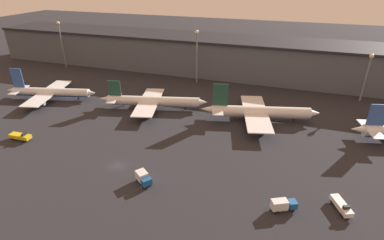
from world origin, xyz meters
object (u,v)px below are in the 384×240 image
at_px(service_vehicle_2, 283,205).
at_px(service_vehicle_4, 20,136).
at_px(airplane_0, 50,92).
at_px(service_vehicle_3, 143,178).
at_px(airplane_2, 259,112).
at_px(service_vehicle_1, 341,206).
at_px(airplane_1, 152,101).

bearing_deg(service_vehicle_2, service_vehicle_4, 149.19).
distance_m(airplane_0, service_vehicle_3, 75.80).
bearing_deg(service_vehicle_3, airplane_2, 100.16).
height_order(service_vehicle_1, service_vehicle_3, service_vehicle_3).
height_order(service_vehicle_2, service_vehicle_4, service_vehicle_2).
distance_m(service_vehicle_1, service_vehicle_3, 48.67).
bearing_deg(service_vehicle_1, airplane_0, -131.21).
distance_m(airplane_1, service_vehicle_2, 68.78).
relative_size(airplane_1, service_vehicle_4, 5.89).
bearing_deg(service_vehicle_2, service_vehicle_1, -7.69).
relative_size(service_vehicle_3, service_vehicle_4, 0.76).
xyz_separation_m(airplane_1, service_vehicle_4, (-30.42, -37.00, -1.89)).
height_order(airplane_0, service_vehicle_4, airplane_0).
bearing_deg(airplane_1, service_vehicle_2, -53.01).
bearing_deg(service_vehicle_4, service_vehicle_1, -2.92).
distance_m(airplane_0, service_vehicle_4, 35.85).
bearing_deg(airplane_1, airplane_2, -10.67).
distance_m(airplane_2, service_vehicle_3, 52.72).
distance_m(service_vehicle_1, service_vehicle_2, 13.72).
bearing_deg(airplane_0, service_vehicle_1, -30.91).
relative_size(airplane_2, service_vehicle_4, 5.84).
bearing_deg(service_vehicle_1, service_vehicle_3, -107.84).
bearing_deg(service_vehicle_1, airplane_1, -144.65).
bearing_deg(airplane_2, service_vehicle_3, -131.28).
bearing_deg(airplane_2, airplane_0, 170.54).
bearing_deg(service_vehicle_3, service_vehicle_1, 43.90).
xyz_separation_m(airplane_1, service_vehicle_2, (53.78, -42.85, -1.50)).
bearing_deg(airplane_1, service_vehicle_3, -81.85).
bearing_deg(service_vehicle_3, service_vehicle_2, 39.19).
distance_m(service_vehicle_2, service_vehicle_3, 35.38).
distance_m(airplane_2, service_vehicle_4, 82.83).
bearing_deg(service_vehicle_4, airplane_2, 26.60).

